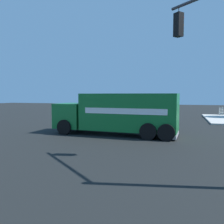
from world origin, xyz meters
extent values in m
plane|color=black|center=(0.00, 0.00, 0.00)|extent=(100.00, 100.00, 0.00)
cube|color=#146B2D|center=(-1.13, 0.22, 1.55)|extent=(6.33, 2.73, 2.40)
cube|color=#146B2D|center=(3.06, 0.00, 1.20)|extent=(2.03, 2.50, 1.70)
cube|color=black|center=(3.92, -0.05, 1.54)|extent=(0.19, 2.02, 0.88)
cube|color=#B2B2B7|center=(-4.13, 0.38, 0.19)|extent=(0.32, 2.31, 0.21)
cube|color=white|center=(-1.07, 1.43, 1.67)|extent=(5.21, 0.29, 0.36)
cube|color=white|center=(-1.20, -0.99, 1.67)|extent=(5.21, 0.29, 0.36)
cylinder|color=black|center=(3.08, 1.24, 0.50)|extent=(1.01, 0.33, 1.00)
cylinder|color=black|center=(2.95, -1.24, 0.50)|extent=(1.01, 0.33, 1.00)
cylinder|color=black|center=(-2.57, 1.54, 0.50)|extent=(1.01, 0.33, 1.00)
cylinder|color=black|center=(-2.70, -0.94, 0.50)|extent=(1.01, 0.33, 1.00)
cylinder|color=black|center=(-3.62, 1.59, 0.50)|extent=(1.01, 0.33, 1.00)
cylinder|color=black|center=(-3.75, -0.88, 0.50)|extent=(1.01, 0.33, 1.00)
cylinder|color=#38383D|center=(-4.25, 5.11, 6.12)|extent=(0.03, 0.03, 0.25)
cube|color=black|center=(-4.25, 5.11, 5.52)|extent=(0.42, 0.42, 0.95)
sphere|color=red|center=(-4.37, 4.97, 5.83)|extent=(0.20, 0.20, 0.20)
sphere|color=#EFA314|center=(-4.37, 4.97, 5.52)|extent=(0.20, 0.20, 0.20)
sphere|color=#19CC4C|center=(-4.37, 4.97, 5.21)|extent=(0.20, 0.20, 0.20)
cube|color=silver|center=(-9.56, -16.93, 0.61)|extent=(0.08, 0.04, 0.95)
cube|color=silver|center=(-9.38, -16.93, 0.61)|extent=(0.08, 0.04, 0.95)
cube|color=silver|center=(-9.20, -16.93, 0.61)|extent=(0.08, 0.04, 0.95)
cube|color=silver|center=(-9.02, -16.93, 0.61)|extent=(0.08, 0.04, 0.95)
camera|label=1|loc=(-4.45, 15.30, 2.67)|focal=37.70mm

